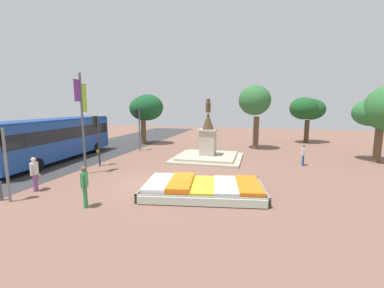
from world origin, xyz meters
The scene contains 17 objects.
ground_plane centered at (0.00, 0.00, 0.00)m, with size 74.75×74.75×0.00m, color brown.
street_asphalt_strip centered at (-9.73, 0.00, 0.01)m, with size 7.33×65.41×0.01m, color #333335.
flower_planter centered at (2.80, -0.95, 0.28)m, with size 6.27×4.21×0.66m.
statue_monument centered at (1.52, 7.16, 0.75)m, with size 5.31×5.31×4.83m.
traffic_light_near_crossing centered at (-5.42, -4.09, 2.33)m, with size 0.41×0.29×3.31m.
traffic_light_mid_block centered at (-5.59, 2.95, 2.44)m, with size 0.41×0.29×3.54m.
traffic_light_far_corner centered at (-5.53, 9.30, 2.71)m, with size 0.42×0.31×3.88m.
banner_pole centered at (-5.14, 0.91, 3.43)m, with size 0.14×1.14×6.21m.
city_bus centered at (-9.82, 3.60, 1.87)m, with size 3.46×11.96×3.25m.
pedestrian_with_handbag centered at (-5.41, -2.59, 0.98)m, with size 0.34×0.71×1.73m.
pedestrian_near_planter centered at (8.55, 6.70, 0.87)m, with size 0.32×0.55×1.53m.
pedestrian_crossing_plaza centered at (-1.62, -3.80, 1.04)m, with size 0.35×0.53×1.78m.
kerb_bollard_mid_a centered at (-5.84, -4.08, 0.48)m, with size 0.16×0.16×0.91m.
park_tree_far_left centered at (-6.64, 13.69, 3.97)m, with size 3.76×3.37×5.48m.
park_tree_behind_statue centered at (4.97, 13.35, 4.64)m, with size 3.09×3.18×6.21m.
park_tree_far_right centered at (10.75, 19.17, 3.85)m, with size 4.05×3.98×5.19m.
park_tree_street_side centered at (14.27, 9.27, 3.92)m, with size 3.77×3.74×5.69m.
Camera 1 is at (5.31, -12.69, 4.27)m, focal length 24.00 mm.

